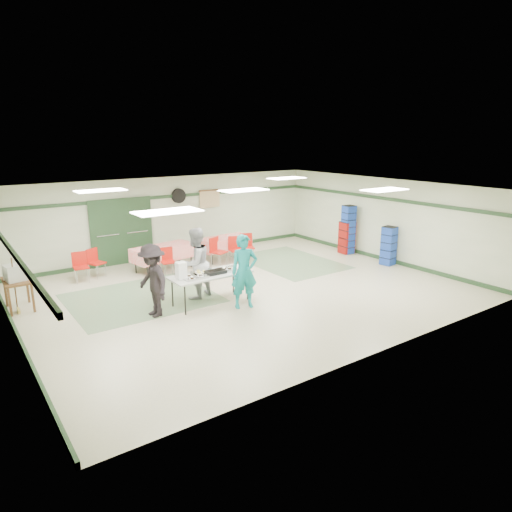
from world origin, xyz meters
TOP-DOWN VIEW (x-y plane):
  - floor at (0.00, 0.00)m, footprint 11.00×11.00m
  - ceiling at (0.00, 0.00)m, footprint 11.00×11.00m
  - wall_back at (0.00, 4.50)m, footprint 11.00×0.00m
  - wall_front at (0.00, -4.50)m, footprint 11.00×0.00m
  - wall_left at (-5.50, 0.00)m, footprint 0.00×9.00m
  - wall_right at (5.50, 0.00)m, footprint 0.00×9.00m
  - trim_back at (0.00, 4.47)m, footprint 11.00×0.06m
  - baseboard_back at (0.00, 4.47)m, footprint 11.00×0.06m
  - trim_left at (-5.47, 0.00)m, footprint 0.06×9.00m
  - baseboard_left at (-5.47, 0.00)m, footprint 0.06×9.00m
  - trim_right at (5.47, 0.00)m, footprint 0.06×9.00m
  - baseboard_right at (5.47, 0.00)m, footprint 0.06×9.00m
  - green_patch_a at (-2.50, 1.00)m, footprint 3.50×3.00m
  - green_patch_b at (2.80, 1.50)m, footprint 2.50×3.50m
  - double_door_left at (-2.20, 4.44)m, footprint 0.90×0.06m
  - double_door_right at (-1.25, 4.44)m, footprint 0.90×0.06m
  - door_frame at (-1.73, 4.42)m, footprint 2.00×0.03m
  - wall_fan at (0.30, 4.44)m, footprint 0.50×0.10m
  - scroll_banner at (1.50, 4.44)m, footprint 0.80×0.02m
  - serving_table at (-1.21, -0.33)m, footprint 2.04×0.86m
  - sheet_tray_right at (-0.68, -0.32)m, footprint 0.57×0.44m
  - sheet_tray_mid at (-1.30, -0.23)m, footprint 0.62×0.47m
  - sheet_tray_left at (-1.69, -0.39)m, footprint 0.60×0.46m
  - baking_pan at (-1.10, -0.40)m, footprint 0.49×0.31m
  - foam_box_stack at (-1.97, -0.30)m, footprint 0.22×0.21m
  - volunteer_teal at (-0.68, -1.03)m, footprint 0.75×0.60m
  - volunteer_grey at (-1.31, 0.24)m, footprint 1.06×0.94m
  - volunteer_dark at (-2.69, -0.31)m, footprint 0.70×1.13m
  - dining_table_a at (1.23, 3.01)m, footprint 1.79×0.91m
  - dining_table_b at (-0.97, 3.01)m, footprint 2.03×1.16m
  - chair_a at (1.27, 2.44)m, footprint 0.50×0.50m
  - chair_b at (0.58, 2.44)m, footprint 0.56×0.56m
  - chair_c at (1.72, 2.44)m, footprint 0.54×0.54m
  - chair_d at (-1.10, 2.44)m, footprint 0.44×0.44m
  - chair_loose_a at (-2.91, 3.49)m, footprint 0.53×0.53m
  - chair_loose_b at (-3.37, 3.29)m, footprint 0.43×0.43m
  - crate_stack_blue_a at (5.15, 1.21)m, footprint 0.42×0.42m
  - crate_stack_red at (5.15, 1.25)m, footprint 0.46×0.46m
  - crate_stack_blue_b at (5.15, -0.57)m, footprint 0.43×0.43m
  - printer_table at (-5.15, 1.92)m, footprint 0.62×0.95m
  - office_printer at (-5.15, 1.86)m, footprint 0.54×0.49m
  - broom at (-5.23, 1.75)m, footprint 0.06×0.22m

SIDE VIEW (x-z plane):
  - floor at x=0.00m, z-range 0.00..0.00m
  - green_patch_a at x=-2.50m, z-range 0.00..0.01m
  - green_patch_b at x=2.80m, z-range 0.00..0.01m
  - baseboard_back at x=0.00m, z-range 0.00..0.12m
  - baseboard_left at x=-5.47m, z-range 0.00..0.12m
  - baseboard_right at x=5.47m, z-range 0.00..0.12m
  - chair_d at x=-1.10m, z-range 0.09..0.93m
  - chair_loose_a at x=-2.91m, z-range 0.09..0.95m
  - chair_loose_b at x=-3.37m, z-range 0.10..0.95m
  - chair_a at x=1.27m, z-range 0.10..0.97m
  - chair_c at x=1.72m, z-range 0.10..1.01m
  - crate_stack_red at x=5.15m, z-range 0.00..1.13m
  - chair_b at x=0.58m, z-range 0.11..1.03m
  - dining_table_a at x=1.23m, z-range 0.19..0.95m
  - dining_table_b at x=-0.97m, z-range 0.19..0.95m
  - crate_stack_blue_b at x=5.15m, z-range 0.00..1.25m
  - printer_table at x=-5.15m, z-range 0.27..1.02m
  - broom at x=-5.23m, z-range 0.03..1.34m
  - serving_table at x=-1.21m, z-range 0.34..1.10m
  - sheet_tray_right at x=-0.68m, z-range 0.76..0.78m
  - sheet_tray_mid at x=-1.30m, z-range 0.76..0.78m
  - sheet_tray_left at x=-1.69m, z-range 0.76..0.78m
  - baking_pan at x=-1.10m, z-range 0.76..0.84m
  - volunteer_dark at x=-2.69m, z-range 0.00..1.70m
  - crate_stack_blue_a at x=5.15m, z-range 0.00..1.70m
  - volunteer_teal at x=-0.68m, z-range 0.00..1.79m
  - volunteer_grey at x=-1.31m, z-range 0.00..1.81m
  - office_printer at x=-5.15m, z-range 0.75..1.12m
  - foam_box_stack at x=-1.97m, z-range 0.76..1.16m
  - double_door_left at x=-2.20m, z-range 0.00..2.10m
  - double_door_right at x=-1.25m, z-range 0.00..2.10m
  - door_frame at x=-1.73m, z-range -0.02..2.12m
  - wall_back at x=0.00m, z-range -4.15..6.85m
  - wall_front at x=0.00m, z-range -4.15..6.85m
  - wall_left at x=-5.50m, z-range -3.15..5.85m
  - wall_right at x=5.50m, z-range -3.15..5.85m
  - scroll_banner at x=1.50m, z-range 1.55..2.15m
  - trim_back at x=0.00m, z-range 2.00..2.10m
  - trim_left at x=-5.47m, z-range 2.00..2.10m
  - trim_right at x=5.47m, z-range 2.00..2.10m
  - wall_fan at x=0.30m, z-range 1.80..2.30m
  - ceiling at x=0.00m, z-range 2.70..2.70m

